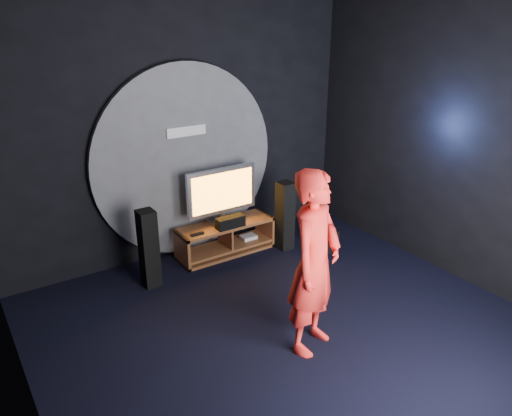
{
  "coord_description": "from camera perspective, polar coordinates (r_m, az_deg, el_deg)",
  "views": [
    {
      "loc": [
        -2.77,
        -3.42,
        3.22
      ],
      "look_at": [
        0.2,
        1.05,
        1.05
      ],
      "focal_mm": 35.0,
      "sensor_mm": 36.0,
      "label": 1
    }
  ],
  "objects": [
    {
      "name": "tv",
      "position": [
        6.77,
        -3.93,
        1.71
      ],
      "size": [
        1.03,
        0.22,
        0.78
      ],
      "color": "#B3B3BA",
      "rests_on": "media_console"
    },
    {
      "name": "tower_speaker_right",
      "position": [
        7.0,
        3.32,
        -0.91
      ],
      "size": [
        0.2,
        0.22,
        0.99
      ],
      "primitive_type": "cube",
      "color": "black",
      "rests_on": "ground"
    },
    {
      "name": "player",
      "position": [
        4.84,
        6.72,
        -6.26
      ],
      "size": [
        0.81,
        0.69,
        1.88
      ],
      "primitive_type": "imported",
      "rotation": [
        0.0,
        0.0,
        0.43
      ],
      "color": "red",
      "rests_on": "ground"
    },
    {
      "name": "remote",
      "position": [
        6.57,
        -6.72,
        -2.98
      ],
      "size": [
        0.18,
        0.05,
        0.02
      ],
      "primitive_type": "cube",
      "color": "black",
      "rests_on": "media_console"
    },
    {
      "name": "media_console",
      "position": [
        6.99,
        -3.46,
        -3.67
      ],
      "size": [
        1.37,
        0.45,
        0.45
      ],
      "color": "#9D5130",
      "rests_on": "ground"
    },
    {
      "name": "back_wall",
      "position": [
        6.7,
        -8.41,
        9.11
      ],
      "size": [
        5.0,
        0.04,
        3.5
      ],
      "primitive_type": "cube",
      "color": "black",
      "rests_on": "ground"
    },
    {
      "name": "subwoofer",
      "position": [
        7.14,
        7.91,
        -3.65
      ],
      "size": [
        0.28,
        0.28,
        0.3
      ],
      "primitive_type": "cube",
      "color": "black",
      "rests_on": "ground"
    },
    {
      "name": "floor",
      "position": [
        5.45,
        4.49,
        -14.26
      ],
      "size": [
        5.0,
        5.0,
        0.0
      ],
      "primitive_type": "plane",
      "color": "black",
      "rests_on": "ground"
    },
    {
      "name": "wall_disc_panel",
      "position": [
        6.76,
        -7.99,
        5.32
      ],
      "size": [
        2.6,
        0.11,
        2.6
      ],
      "color": "#515156",
      "rests_on": "ground"
    },
    {
      "name": "tower_speaker_left",
      "position": [
        6.2,
        -12.16,
        -4.57
      ],
      "size": [
        0.2,
        0.22,
        0.99
      ],
      "primitive_type": "cube",
      "color": "black",
      "rests_on": "ground"
    },
    {
      "name": "center_speaker",
      "position": [
        6.73,
        -2.96,
        -1.61
      ],
      "size": [
        0.4,
        0.15,
        0.15
      ],
      "primitive_type": "cube",
      "color": "black",
      "rests_on": "media_console"
    },
    {
      "name": "left_wall",
      "position": [
        3.73,
        -26.62,
        -3.64
      ],
      "size": [
        0.04,
        5.0,
        3.5
      ],
      "primitive_type": "cube",
      "color": "black",
      "rests_on": "ground"
    },
    {
      "name": "right_wall",
      "position": [
        6.45,
        22.97,
        7.1
      ],
      "size": [
        0.04,
        5.0,
        3.5
      ],
      "primitive_type": "cube",
      "color": "black",
      "rests_on": "ground"
    }
  ]
}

